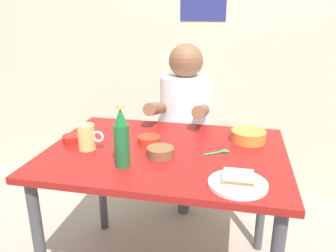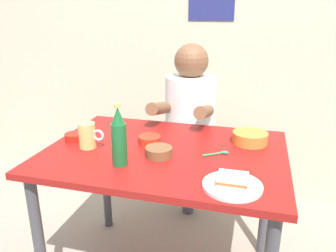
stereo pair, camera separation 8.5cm
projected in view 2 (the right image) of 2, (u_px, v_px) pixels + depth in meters
The scene contains 13 objects.
wall_back at pixel (206, 19), 2.32m from camera, with size 4.40×0.09×2.60m.
dining_table at pixel (165, 168), 1.58m from camera, with size 1.10×0.80×0.74m.
stool at pixel (189, 167), 2.26m from camera, with size 0.34×0.34×0.45m.
person_seated at pixel (190, 109), 2.11m from camera, with size 0.33×0.56×0.72m.
plate_orange at pixel (232, 186), 1.22m from camera, with size 0.22×0.22×0.01m, color silver.
sandwich at pixel (233, 180), 1.21m from camera, with size 0.11×0.09×0.04m.
beer_mug at pixel (88, 135), 1.56m from camera, with size 0.13×0.08×0.12m.
beer_bottle at pixel (119, 138), 1.36m from camera, with size 0.06×0.06×0.26m.
soup_bowl_orange at pixel (250, 137), 1.62m from camera, with size 0.17×0.17×0.05m.
condiment_bowl_brown at pixel (159, 151), 1.47m from camera, with size 0.12×0.12×0.04m.
sauce_bowl_chili at pixel (150, 140), 1.61m from camera, with size 0.11×0.11×0.04m.
sambal_bowl_red at pixel (75, 136), 1.67m from camera, with size 0.10×0.10×0.03m.
spoon at pixel (220, 153), 1.50m from camera, with size 0.11×0.08×0.01m.
Camera 2 is at (0.39, -1.38, 1.35)m, focal length 35.60 mm.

